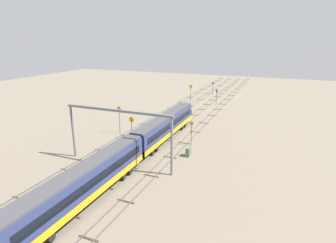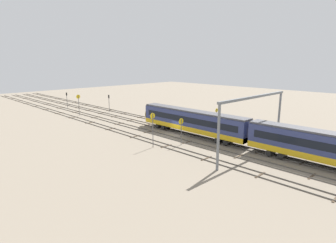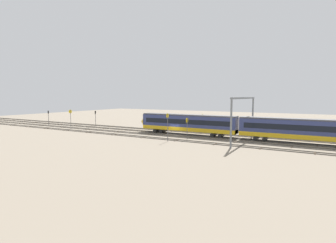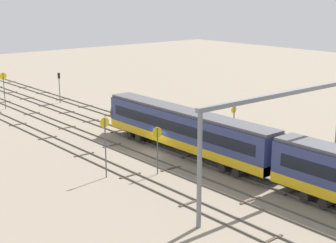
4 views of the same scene
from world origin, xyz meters
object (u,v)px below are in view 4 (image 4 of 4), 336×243
(speed_sign_near_foreground, at_px, (105,139))
(speed_sign_distant_end, at_px, (4,85))
(overhead_gantry, at_px, (279,120))
(relay_cabinet, at_px, (274,149))
(signal_light_trackside_departure, at_px, (59,83))
(speed_sign_mid_trackside, at_px, (234,122))
(speed_sign_far_trackside, at_px, (157,142))

(speed_sign_near_foreground, distance_m, speed_sign_distant_end, 34.81)
(overhead_gantry, distance_m, relay_cabinet, 13.14)
(relay_cabinet, bearing_deg, speed_sign_distant_end, 17.60)
(speed_sign_near_foreground, xyz_separation_m, signal_light_trackside_departure, (33.38, -13.02, -0.68))
(speed_sign_mid_trackside, bearing_deg, relay_cabinet, -167.69)
(overhead_gantry, distance_m, speed_sign_near_foreground, 16.05)
(signal_light_trackside_departure, bearing_deg, speed_sign_mid_trackside, -174.61)
(speed_sign_mid_trackside, relative_size, speed_sign_distant_end, 0.87)
(speed_sign_distant_end, bearing_deg, signal_light_trackside_departure, -97.65)
(speed_sign_distant_end, xyz_separation_m, relay_cabinet, (-40.46, -12.83, -2.93))
(overhead_gantry, height_order, speed_sign_distant_end, overhead_gantry)
(speed_sign_far_trackside, distance_m, signal_light_trackside_departure, 36.81)
(speed_sign_far_trackside, xyz_separation_m, relay_cabinet, (-3.56, -13.04, -2.41))
(speed_sign_mid_trackside, bearing_deg, speed_sign_far_trackside, 96.32)
(speed_sign_near_foreground, distance_m, signal_light_trackside_departure, 35.83)
(overhead_gantry, bearing_deg, speed_sign_near_foreground, 31.91)
(overhead_gantry, height_order, speed_sign_mid_trackside, overhead_gantry)
(signal_light_trackside_departure, bearing_deg, overhead_gantry, 174.28)
(relay_cabinet, bearing_deg, speed_sign_mid_trackside, 12.31)
(signal_light_trackside_departure, height_order, relay_cabinet, signal_light_trackside_departure)
(overhead_gantry, xyz_separation_m, speed_sign_near_foreground, (13.38, 8.33, -3.00))
(signal_light_trackside_departure, bearing_deg, speed_sign_far_trackside, 166.29)
(speed_sign_mid_trackside, xyz_separation_m, speed_sign_far_trackside, (-1.33, 11.97, 0.15))
(overhead_gantry, relative_size, speed_sign_far_trackside, 3.94)
(speed_sign_near_foreground, relative_size, speed_sign_mid_trackside, 1.22)
(speed_sign_far_trackside, xyz_separation_m, speed_sign_distant_end, (36.91, -0.20, 0.52))
(speed_sign_near_foreground, height_order, speed_sign_distant_end, speed_sign_near_foreground)
(speed_sign_near_foreground, distance_m, relay_cabinet, 18.57)
(speed_sign_near_foreground, relative_size, speed_sign_distant_end, 1.05)
(overhead_gantry, xyz_separation_m, speed_sign_distant_end, (47.90, 3.84, -3.10))
(speed_sign_mid_trackside, distance_m, speed_sign_distant_end, 37.48)
(speed_sign_distant_end, height_order, signal_light_trackside_departure, speed_sign_distant_end)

